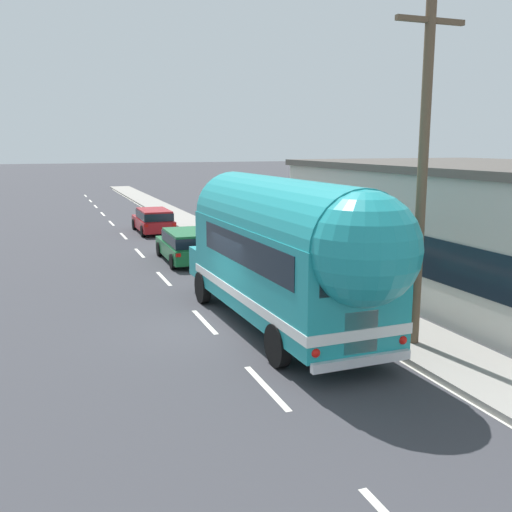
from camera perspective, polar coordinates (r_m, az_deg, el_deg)
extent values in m
plane|color=#38383D|center=(16.11, -4.51, -7.08)|extent=(300.00, 300.00, 0.00)
cube|color=silver|center=(12.35, 1.02, -12.78)|extent=(0.14, 2.40, 0.01)
cube|color=silver|center=(16.67, -5.10, -6.45)|extent=(0.14, 2.40, 0.01)
cube|color=silver|center=(22.11, -9.07, -2.21)|extent=(0.14, 2.40, 0.01)
cube|color=silver|center=(27.51, -11.39, 0.30)|extent=(0.14, 2.40, 0.01)
cube|color=silver|center=(32.83, -12.90, 1.93)|extent=(0.14, 2.40, 0.01)
cube|color=silver|center=(38.39, -14.04, 3.15)|extent=(0.14, 2.40, 0.01)
cube|color=silver|center=(43.67, -14.84, 4.02)|extent=(0.14, 2.40, 0.01)
cube|color=silver|center=(49.24, -15.51, 4.73)|extent=(0.14, 2.40, 0.01)
cube|color=silver|center=(54.25, -15.98, 5.24)|extent=(0.14, 2.40, 0.01)
cube|color=silver|center=(59.90, -16.43, 5.71)|extent=(0.14, 2.40, 0.01)
cube|color=silver|center=(28.27, -4.38, 0.76)|extent=(0.12, 80.00, 0.01)
cube|color=gray|center=(26.71, -0.90, 0.35)|extent=(2.22, 90.00, 0.15)
cube|color=beige|center=(21.64, 23.24, 2.27)|extent=(9.24, 15.67, 4.10)
cube|color=#4C4742|center=(21.46, 23.68, 8.01)|extent=(9.54, 15.97, 0.24)
cube|color=black|center=(18.83, 12.96, 0.94)|extent=(0.08, 13.67, 1.20)
cylinder|color=brown|center=(14.27, 16.04, 7.61)|extent=(0.24, 0.24, 8.50)
cube|color=brown|center=(14.51, 16.81, 21.33)|extent=(1.80, 0.12, 0.12)
cube|color=teal|center=(15.42, 2.63, -1.15)|extent=(2.72, 7.90, 2.30)
cylinder|color=teal|center=(15.22, 2.67, 3.09)|extent=(2.67, 7.80, 2.45)
sphere|color=teal|center=(11.86, 10.48, 0.69)|extent=(2.40, 2.40, 2.40)
cube|color=teal|center=(19.71, -2.92, -0.50)|extent=(2.30, 1.36, 0.95)
cube|color=white|center=(15.57, 2.61, -3.49)|extent=(2.77, 7.94, 0.24)
cube|color=black|center=(15.04, 3.13, 0.87)|extent=(2.70, 6.10, 0.76)
cube|color=black|center=(11.95, 10.42, -1.67)|extent=(2.00, 0.14, 0.84)
cube|color=white|center=(12.27, 10.24, -7.39)|extent=(0.80, 0.08, 0.90)
cube|color=silver|center=(12.40, 10.37, -10.14)|extent=(2.34, 0.21, 0.20)
sphere|color=red|center=(11.86, 5.86, -9.46)|extent=(0.20, 0.20, 0.20)
sphere|color=red|center=(12.93, 14.20, -8.00)|extent=(0.20, 0.20, 0.20)
cube|color=black|center=(18.93, -2.36, 3.10)|extent=(2.14, 0.16, 0.96)
cube|color=silver|center=(20.37, -3.56, -0.49)|extent=(0.90, 0.13, 0.56)
cylinder|color=black|center=(18.51, -5.26, -3.10)|extent=(0.29, 1.01, 1.00)
cylinder|color=black|center=(19.29, 1.41, -2.49)|extent=(0.29, 1.01, 1.00)
cylinder|color=black|center=(13.26, 2.15, -8.78)|extent=(0.29, 1.01, 1.00)
cylinder|color=black|center=(14.33, 10.79, -7.45)|extent=(0.29, 1.01, 1.00)
cube|color=#196633|center=(25.23, -6.98, 0.67)|extent=(1.85, 4.45, 0.60)
cube|color=#196633|center=(24.68, -6.76, 1.80)|extent=(1.63, 3.00, 0.55)
cube|color=black|center=(24.68, -6.76, 1.73)|extent=(1.69, 3.04, 0.43)
cube|color=red|center=(22.90, -7.65, 0.07)|extent=(0.20, 0.04, 0.14)
cube|color=red|center=(23.26, -3.92, 0.31)|extent=(0.20, 0.04, 0.14)
cylinder|color=black|center=(26.56, -9.48, 0.68)|extent=(0.21, 0.64, 0.64)
cylinder|color=black|center=(26.91, -5.90, 0.90)|extent=(0.21, 0.64, 0.64)
cylinder|color=black|center=(23.64, -8.18, -0.54)|extent=(0.21, 0.64, 0.64)
cylinder|color=black|center=(24.03, -4.18, -0.27)|extent=(0.21, 0.64, 0.64)
cube|color=#A5191E|center=(33.82, -10.11, 3.18)|extent=(1.77, 4.41, 0.60)
cube|color=#A5191E|center=(33.29, -9.99, 4.06)|extent=(1.56, 2.96, 0.55)
cube|color=black|center=(33.29, -9.99, 4.01)|extent=(1.62, 3.00, 0.43)
cube|color=red|center=(31.51, -10.73, 2.93)|extent=(0.20, 0.04, 0.14)
cube|color=red|center=(31.80, -8.04, 3.09)|extent=(0.20, 0.04, 0.14)
cylinder|color=black|center=(35.18, -11.89, 3.08)|extent=(0.20, 0.64, 0.64)
cylinder|color=black|center=(35.47, -9.21, 3.24)|extent=(0.20, 0.64, 0.64)
cylinder|color=black|center=(32.24, -11.07, 2.41)|extent=(0.20, 0.64, 0.64)
cylinder|color=black|center=(32.55, -8.16, 2.59)|extent=(0.20, 0.64, 0.64)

